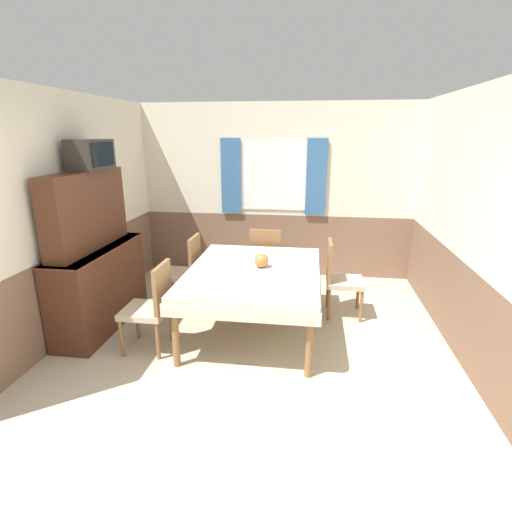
% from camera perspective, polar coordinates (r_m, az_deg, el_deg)
% --- Properties ---
extents(ground_plane, '(16.00, 16.00, 0.00)m').
position_cam_1_polar(ground_plane, '(3.20, -4.55, -25.40)').
color(ground_plane, tan).
extents(wall_back, '(4.51, 0.09, 2.60)m').
position_cam_1_polar(wall_back, '(6.17, 2.83, 9.22)').
color(wall_back, silver).
rests_on(wall_back, ground_plane).
extents(wall_left, '(0.05, 4.17, 2.60)m').
position_cam_1_polar(wall_left, '(5.01, -23.93, 5.79)').
color(wall_left, silver).
rests_on(wall_left, ground_plane).
extents(wall_right, '(0.05, 4.17, 2.60)m').
position_cam_1_polar(wall_right, '(4.53, 27.61, 4.24)').
color(wall_right, silver).
rests_on(wall_right, ground_plane).
extents(dining_table, '(1.45, 1.87, 0.74)m').
position_cam_1_polar(dining_table, '(4.41, -0.30, -3.08)').
color(dining_table, beige).
rests_on(dining_table, ground_plane).
extents(chair_right_far, '(0.44, 0.44, 0.93)m').
position_cam_1_polar(chair_right_far, '(4.95, 11.82, -2.86)').
color(chair_right_far, brown).
rests_on(chair_right_far, ground_plane).
extents(chair_left_near, '(0.44, 0.44, 0.93)m').
position_cam_1_polar(chair_left_near, '(4.20, -14.69, -6.76)').
color(chair_left_near, brown).
rests_on(chair_left_near, ground_plane).
extents(chair_left_far, '(0.44, 0.44, 0.93)m').
position_cam_1_polar(chair_left_far, '(5.18, -10.02, -1.85)').
color(chair_left_far, brown).
rests_on(chair_left_far, ground_plane).
extents(chair_head_window, '(0.44, 0.44, 0.93)m').
position_cam_1_polar(chair_head_window, '(5.55, 1.46, -0.29)').
color(chair_head_window, brown).
rests_on(chair_head_window, ground_plane).
extents(sideboard, '(0.46, 1.49, 1.77)m').
position_cam_1_polar(sideboard, '(4.85, -21.88, -1.14)').
color(sideboard, '#4C2819').
rests_on(sideboard, ground_plane).
extents(tv, '(0.29, 0.55, 0.33)m').
position_cam_1_polar(tv, '(4.77, -22.53, 13.20)').
color(tv, '#2D2823').
rests_on(tv, sideboard).
extents(vase, '(0.16, 0.16, 0.16)m').
position_cam_1_polar(vase, '(4.40, 0.77, -0.62)').
color(vase, '#B26B38').
rests_on(vase, dining_table).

